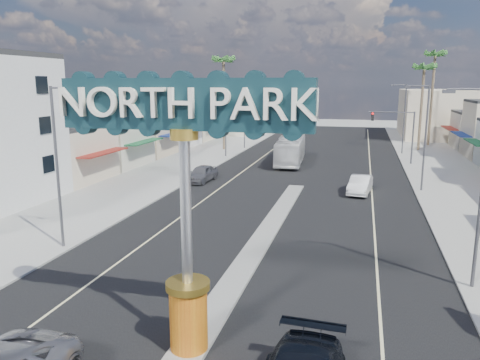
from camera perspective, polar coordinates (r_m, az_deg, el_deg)
The scene contains 23 objects.
ground at distance 43.10m, azimuth 7.08°, elevation -0.59°, with size 160.00×160.00×0.00m, color gray.
road at distance 43.10m, azimuth 7.08°, elevation -0.58°, with size 20.00×120.00×0.01m, color black.
median_island at distance 27.85m, azimuth 2.64°, elevation -7.27°, with size 1.30×30.00×0.16m, color gray.
sidewalk_left at distance 46.95m, azimuth -10.10°, elevation 0.42°, with size 8.00×120.00×0.12m, color gray.
sidewalk_right at distance 43.60m, azimuth 25.64°, elevation -1.45°, with size 8.00×120.00×0.12m, color gray.
storefront_row_left at distance 62.47m, azimuth -13.61°, elevation 5.79°, with size 12.00×42.00×6.00m, color beige.
backdrop_far_left at distance 91.14m, azimuth -2.92°, elevation 8.52°, with size 20.00×20.00×8.00m, color #B7B29E.
backdrop_far_right at distance 88.49m, azimuth 25.64°, elevation 7.29°, with size 20.00×20.00×8.00m, color beige.
gateway_sign at distance 15.12m, azimuth -6.71°, elevation -0.67°, with size 8.20×1.50×9.15m.
traffic_signal_left at distance 57.85m, azimuth -0.04°, elevation 6.93°, with size 5.09×0.45×6.00m.
traffic_signal_right at distance 56.10m, azimuth 18.54°, elevation 6.18°, with size 5.09×0.45×6.00m.
streetlight_l_near at distance 27.23m, azimuth -21.19°, elevation 2.32°, with size 2.03×0.22×9.00m.
streetlight_l_mid at distance 44.86m, azimuth -6.16°, elevation 6.47°, with size 2.03×0.22×9.00m.
streetlight_l_far at distance 65.83m, azimuth 0.69°, elevation 8.22°, with size 2.03×0.22×9.00m.
streetlight_r_near at distance 22.71m, azimuth 27.13°, elevation 0.07°, with size 2.03×0.22×9.00m.
streetlight_r_mid at distance 42.26m, azimuth 21.48°, elevation 5.40°, with size 2.03×0.22×9.00m.
streetlight_r_far at distance 64.09m, azimuth 19.27°, elevation 7.47°, with size 2.03×0.22×9.00m.
palm_left_far at distance 64.49m, azimuth -2.02°, elevation 13.85°, with size 2.60×2.60×13.10m.
palm_right_mid at distance 68.20m, azimuth 21.53°, elevation 12.19°, with size 2.60×2.60×12.10m.
palm_right_far at distance 74.45m, azimuth 22.67°, elevation 13.38°, with size 2.60×2.60×14.10m.
car_parked_left at distance 44.18m, azimuth -4.69°, elevation 0.79°, with size 1.82×4.53×1.54m, color slate.
car_parked_right at distance 40.59m, azimuth 14.43°, elevation -0.55°, with size 1.60×4.58×1.51m, color silver.
city_bus at distance 54.42m, azimuth 6.19°, elevation 3.71°, with size 2.66×11.39×3.17m, color silver.
Camera 1 is at (5.41, -11.76, 9.17)m, focal length 35.00 mm.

